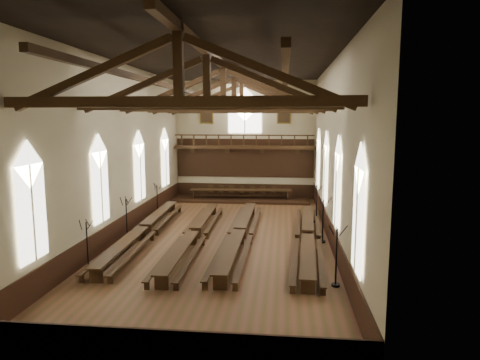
{
  "coord_description": "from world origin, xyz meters",
  "views": [
    {
      "loc": [
        3.35,
        -23.58,
        6.9
      ],
      "look_at": [
        0.76,
        1.5,
        3.21
      ],
      "focal_mm": 32.0,
      "sensor_mm": 36.0,
      "label": 1
    }
  ],
  "objects_px": {
    "refectory_row_c": "(240,232)",
    "candelabrum_left_mid": "(127,226)",
    "refectory_row_d": "(308,235)",
    "high_table": "(241,191)",
    "refectory_row_a": "(144,229)",
    "candelabrum_left_far": "(157,206)",
    "refectory_row_b": "(194,233)",
    "candelabrum_right_near": "(336,268)",
    "candelabrum_left_near": "(88,254)",
    "candelabrum_right_mid": "(323,229)",
    "candelabrum_right_far": "(316,210)",
    "dais": "(241,200)"
  },
  "relations": [
    {
      "from": "candelabrum_left_far",
      "to": "dais",
      "type": "bearing_deg",
      "value": 48.16
    },
    {
      "from": "refectory_row_c",
      "to": "candelabrum_left_mid",
      "type": "height_order",
      "value": "candelabrum_left_mid"
    },
    {
      "from": "refectory_row_c",
      "to": "candelabrum_left_far",
      "type": "distance_m",
      "value": 8.76
    },
    {
      "from": "candelabrum_left_mid",
      "to": "candelabrum_right_far",
      "type": "relative_size",
      "value": 0.92
    },
    {
      "from": "refectory_row_a",
      "to": "refectory_row_c",
      "type": "xyz_separation_m",
      "value": [
        5.6,
        -0.16,
        0.0
      ]
    },
    {
      "from": "refectory_row_a",
      "to": "candelabrum_left_far",
      "type": "distance_m",
      "value": 5.8
    },
    {
      "from": "refectory_row_c",
      "to": "candelabrum_right_mid",
      "type": "relative_size",
      "value": 5.57
    },
    {
      "from": "refectory_row_d",
      "to": "candelabrum_right_far",
      "type": "relative_size",
      "value": 5.33
    },
    {
      "from": "dais",
      "to": "candelabrum_left_near",
      "type": "distance_m",
      "value": 17.72
    },
    {
      "from": "refectory_row_b",
      "to": "candelabrum_left_far",
      "type": "relative_size",
      "value": 6.14
    },
    {
      "from": "candelabrum_right_far",
      "to": "dais",
      "type": "bearing_deg",
      "value": 129.85
    },
    {
      "from": "refectory_row_a",
      "to": "candelabrum_left_near",
      "type": "xyz_separation_m",
      "value": [
        -0.89,
        -5.2,
        0.16
      ]
    },
    {
      "from": "candelabrum_left_near",
      "to": "candelabrum_right_far",
      "type": "relative_size",
      "value": 0.87
    },
    {
      "from": "high_table",
      "to": "candelabrum_right_mid",
      "type": "xyz_separation_m",
      "value": [
        5.76,
        -11.57,
        -0.07
      ]
    },
    {
      "from": "refectory_row_c",
      "to": "candelabrum_left_far",
      "type": "bearing_deg",
      "value": 137.81
    },
    {
      "from": "refectory_row_b",
      "to": "candelabrum_left_mid",
      "type": "bearing_deg",
      "value": 176.47
    },
    {
      "from": "candelabrum_left_far",
      "to": "refectory_row_b",
      "type": "bearing_deg",
      "value": -57.57
    },
    {
      "from": "refectory_row_b",
      "to": "candelabrum_left_far",
      "type": "height_order",
      "value": "candelabrum_left_far"
    },
    {
      "from": "refectory_row_c",
      "to": "candelabrum_left_near",
      "type": "height_order",
      "value": "candelabrum_left_near"
    },
    {
      "from": "refectory_row_c",
      "to": "refectory_row_b",
      "type": "bearing_deg",
      "value": -172.37
    },
    {
      "from": "refectory_row_b",
      "to": "dais",
      "type": "bearing_deg",
      "value": 83.51
    },
    {
      "from": "refectory_row_c",
      "to": "candelabrum_left_mid",
      "type": "bearing_deg",
      "value": -179.15
    },
    {
      "from": "candelabrum_left_mid",
      "to": "candelabrum_left_far",
      "type": "relative_size",
      "value": 1.06
    },
    {
      "from": "candelabrum_left_mid",
      "to": "candelabrum_right_near",
      "type": "distance_m",
      "value": 12.57
    },
    {
      "from": "candelabrum_right_mid",
      "to": "candelabrum_right_far",
      "type": "bearing_deg",
      "value": 90.0
    },
    {
      "from": "refectory_row_b",
      "to": "candelabrum_right_far",
      "type": "height_order",
      "value": "candelabrum_right_far"
    },
    {
      "from": "high_table",
      "to": "candelabrum_right_far",
      "type": "xyz_separation_m",
      "value": [
        5.76,
        -6.9,
        -0.05
      ]
    },
    {
      "from": "refectory_row_c",
      "to": "candelabrum_right_near",
      "type": "bearing_deg",
      "value": -52.42
    },
    {
      "from": "refectory_row_d",
      "to": "candelabrum_right_far",
      "type": "bearing_deg",
      "value": 80.96
    },
    {
      "from": "dais",
      "to": "high_table",
      "type": "distance_m",
      "value": 0.76
    },
    {
      "from": "high_table",
      "to": "candelabrum_left_near",
      "type": "distance_m",
      "value": 17.71
    },
    {
      "from": "refectory_row_a",
      "to": "candelabrum_right_far",
      "type": "xyz_separation_m",
      "value": [
        10.21,
        4.79,
        0.26
      ]
    },
    {
      "from": "dais",
      "to": "candelabrum_left_far",
      "type": "relative_size",
      "value": 4.93
    },
    {
      "from": "high_table",
      "to": "dais",
      "type": "bearing_deg",
      "value": 0.0
    },
    {
      "from": "refectory_row_b",
      "to": "dais",
      "type": "distance_m",
      "value": 12.27
    },
    {
      "from": "refectory_row_c",
      "to": "high_table",
      "type": "xyz_separation_m",
      "value": [
        -1.15,
        11.85,
        0.31
      ]
    },
    {
      "from": "candelabrum_right_near",
      "to": "candelabrum_right_far",
      "type": "xyz_separation_m",
      "value": [
        0.0,
        10.93,
        0.03
      ]
    },
    {
      "from": "candelabrum_left_near",
      "to": "candelabrum_right_mid",
      "type": "distance_m",
      "value": 12.31
    },
    {
      "from": "candelabrum_left_far",
      "to": "candelabrum_right_mid",
      "type": "relative_size",
      "value": 0.89
    },
    {
      "from": "refectory_row_d",
      "to": "high_table",
      "type": "xyz_separation_m",
      "value": [
        -4.94,
        12.03,
        0.33
      ]
    },
    {
      "from": "candelabrum_right_far",
      "to": "candelabrum_left_far",
      "type": "bearing_deg",
      "value": 175.17
    },
    {
      "from": "candelabrum_left_mid",
      "to": "candelabrum_right_mid",
      "type": "bearing_deg",
      "value": 1.94
    },
    {
      "from": "candelabrum_left_near",
      "to": "candelabrum_right_near",
      "type": "xyz_separation_m",
      "value": [
        11.1,
        -0.95,
        0.08
      ]
    },
    {
      "from": "refectory_row_d",
      "to": "candelabrum_right_mid",
      "type": "xyz_separation_m",
      "value": [
        0.82,
        0.46,
        0.26
      ]
    },
    {
      "from": "refectory_row_b",
      "to": "candelabrum_left_mid",
      "type": "height_order",
      "value": "candelabrum_left_mid"
    },
    {
      "from": "high_table",
      "to": "candelabrum_right_far",
      "type": "relative_size",
      "value": 3.19
    },
    {
      "from": "refectory_row_b",
      "to": "candelabrum_left_mid",
      "type": "xyz_separation_m",
      "value": [
        -3.95,
        0.24,
        0.22
      ]
    },
    {
      "from": "refectory_row_b",
      "to": "candelabrum_left_mid",
      "type": "distance_m",
      "value": 3.97
    },
    {
      "from": "refectory_row_d",
      "to": "candelabrum_right_near",
      "type": "relative_size",
      "value": 5.51
    },
    {
      "from": "candelabrum_right_near",
      "to": "refectory_row_b",
      "type": "bearing_deg",
      "value": 141.68
    }
  ]
}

